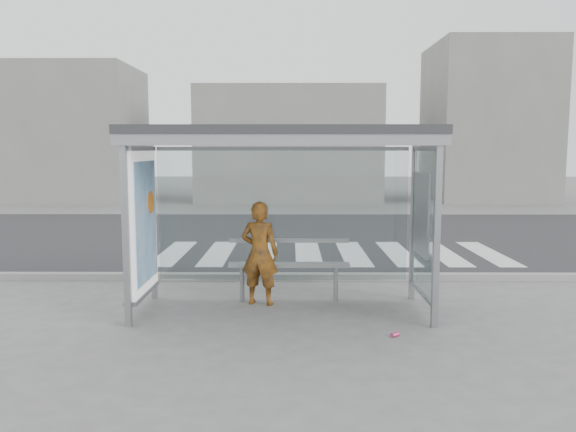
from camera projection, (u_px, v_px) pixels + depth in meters
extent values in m
plane|color=#5F5F5D|center=(282.00, 311.00, 8.04)|extent=(80.00, 80.00, 0.00)
cube|color=#242426|center=(287.00, 236.00, 14.99)|extent=(30.00, 10.00, 0.01)
cube|color=gray|center=(284.00, 277.00, 9.97)|extent=(30.00, 0.18, 0.12)
cube|color=silver|center=(174.00, 253.00, 12.53)|extent=(0.55, 3.00, 0.00)
cube|color=silver|center=(218.00, 253.00, 12.52)|extent=(0.55, 3.00, 0.00)
cube|color=silver|center=(263.00, 253.00, 12.51)|extent=(0.55, 3.00, 0.00)
cube|color=silver|center=(308.00, 253.00, 12.51)|extent=(0.55, 3.00, 0.00)
cube|color=silver|center=(353.00, 253.00, 12.50)|extent=(0.55, 3.00, 0.00)
cube|color=silver|center=(398.00, 253.00, 12.49)|extent=(0.55, 3.00, 0.00)
cube|color=silver|center=(442.00, 254.00, 12.49)|extent=(0.55, 3.00, 0.00)
cube|color=silver|center=(487.00, 254.00, 12.48)|extent=(0.55, 3.00, 0.00)
cube|color=gray|center=(126.00, 232.00, 7.21)|extent=(0.08, 0.08, 2.50)
cube|color=gray|center=(437.00, 233.00, 7.19)|extent=(0.08, 0.08, 2.50)
cube|color=gray|center=(153.00, 219.00, 8.60)|extent=(0.08, 0.08, 2.50)
cube|color=gray|center=(413.00, 219.00, 8.58)|extent=(0.08, 0.08, 2.50)
cube|color=#2D2D30|center=(282.00, 131.00, 7.74)|extent=(4.25, 1.65, 0.12)
cube|color=gray|center=(281.00, 138.00, 7.00)|extent=(4.25, 0.06, 0.18)
cube|color=white|center=(283.00, 216.00, 8.58)|extent=(3.80, 0.02, 2.00)
cube|color=white|center=(140.00, 221.00, 7.90)|extent=(0.15, 1.25, 2.00)
cube|color=#3888C9|center=(146.00, 221.00, 7.90)|extent=(0.01, 1.10, 1.70)
cylinder|color=orange|center=(151.00, 202.00, 8.12)|extent=(0.02, 0.32, 0.32)
cube|color=white|center=(424.00, 222.00, 7.88)|extent=(0.03, 1.25, 2.00)
cube|color=beige|center=(421.00, 214.00, 7.91)|extent=(0.03, 0.86, 1.16)
cube|color=slate|center=(70.00, 134.00, 25.63)|extent=(6.00, 5.00, 6.00)
cube|color=slate|center=(289.00, 145.00, 25.62)|extent=(8.00, 5.00, 5.00)
cube|color=slate|center=(487.00, 123.00, 25.44)|extent=(5.00, 5.00, 7.00)
imported|color=red|center=(260.00, 253.00, 8.34)|extent=(0.64, 0.49, 1.55)
cube|color=gray|center=(289.00, 265.00, 8.54)|extent=(1.84, 0.23, 0.05)
cylinder|color=gray|center=(242.00, 284.00, 8.58)|extent=(0.07, 0.07, 0.54)
cylinder|color=gray|center=(336.00, 284.00, 8.57)|extent=(0.07, 0.07, 0.54)
cube|color=gray|center=(289.00, 241.00, 8.59)|extent=(1.84, 0.04, 0.06)
cylinder|color=#EC4581|center=(395.00, 335.00, 6.95)|extent=(0.12, 0.11, 0.06)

